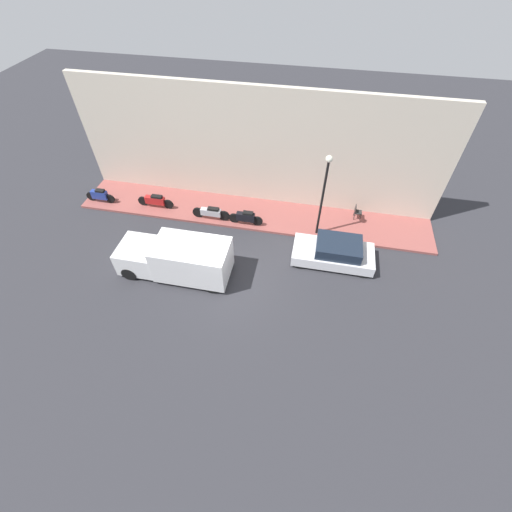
% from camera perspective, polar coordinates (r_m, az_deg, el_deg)
% --- Properties ---
extents(ground_plane, '(60.00, 60.00, 0.00)m').
position_cam_1_polar(ground_plane, '(16.42, -4.25, -4.13)').
color(ground_plane, '#2D2D33').
extents(sidewalk, '(2.73, 19.90, 0.14)m').
position_cam_1_polar(sidewalk, '(19.79, -0.70, 7.11)').
color(sidewalk, '#934C47').
rests_on(sidewalk, ground_plane).
extents(building_facade, '(0.30, 19.90, 6.59)m').
position_cam_1_polar(building_facade, '(19.18, 0.18, 17.42)').
color(building_facade, beige).
rests_on(building_facade, ground_plane).
extents(parked_car, '(1.82, 3.95, 1.28)m').
position_cam_1_polar(parked_car, '(17.23, 12.96, 0.66)').
color(parked_car, silver).
rests_on(parked_car, ground_plane).
extents(delivery_van, '(1.94, 5.28, 1.94)m').
position_cam_1_polar(delivery_van, '(16.41, -13.15, -0.35)').
color(delivery_van, white).
rests_on(delivery_van, ground_plane).
extents(motorcycle_red, '(0.30, 2.13, 0.80)m').
position_cam_1_polar(motorcycle_red, '(20.72, -16.43, 8.85)').
color(motorcycle_red, '#B21E1E').
rests_on(motorcycle_red, sidewalk).
extents(motorcycle_blue, '(0.30, 1.76, 0.85)m').
position_cam_1_polar(motorcycle_blue, '(22.23, -24.57, 9.20)').
color(motorcycle_blue, navy).
rests_on(motorcycle_blue, sidewalk).
extents(motorcycle_black, '(0.30, 1.88, 0.83)m').
position_cam_1_polar(motorcycle_black, '(18.74, -1.71, 6.45)').
color(motorcycle_black, black).
rests_on(motorcycle_black, sidewalk).
extents(scooter_silver, '(0.30, 2.12, 0.76)m').
position_cam_1_polar(scooter_silver, '(19.23, -7.48, 7.19)').
color(scooter_silver, '#B7B7BF').
rests_on(scooter_silver, sidewalk).
extents(streetlamp, '(0.33, 0.33, 4.63)m').
position_cam_1_polar(streetlamp, '(16.88, 11.35, 11.40)').
color(streetlamp, black).
rests_on(streetlamp, sidewalk).
extents(cafe_chair, '(0.40, 0.40, 0.80)m').
position_cam_1_polar(cafe_chair, '(19.90, 16.49, 7.15)').
color(cafe_chair, '#262626').
rests_on(cafe_chair, sidewalk).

